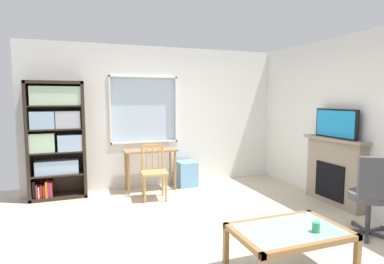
{
  "coord_description": "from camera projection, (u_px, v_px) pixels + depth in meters",
  "views": [
    {
      "loc": [
        -1.47,
        -3.53,
        1.67
      ],
      "look_at": [
        0.07,
        0.66,
        1.19
      ],
      "focal_mm": 29.69,
      "sensor_mm": 36.0,
      "label": 1
    }
  ],
  "objects": [
    {
      "name": "plastic_drawer_unit",
      "position": [
        186.0,
        173.0,
        6.05
      ],
      "size": [
        0.35,
        0.4,
        0.47
      ],
      "primitive_type": "cube",
      "color": "#72ADDB",
      "rests_on": "ground"
    },
    {
      "name": "wall_right",
      "position": [
        359.0,
        122.0,
        4.68
      ],
      "size": [
        0.12,
        4.95,
        2.62
      ],
      "primitive_type": "cube",
      "color": "silver",
      "rests_on": "ground"
    },
    {
      "name": "desk_under_window",
      "position": [
        150.0,
        157.0,
        5.72
      ],
      "size": [
        0.94,
        0.4,
        0.75
      ],
      "color": "#A37547",
      "rests_on": "ground"
    },
    {
      "name": "wall_back_with_window",
      "position": [
        159.0,
        118.0,
        6.06
      ],
      "size": [
        4.8,
        0.15,
        2.62
      ],
      "color": "silver",
      "rests_on": "ground"
    },
    {
      "name": "sippy_cup",
      "position": [
        316.0,
        227.0,
        2.92
      ],
      "size": [
        0.07,
        0.07,
        0.09
      ],
      "primitive_type": "cylinder",
      "color": "#33B770",
      "rests_on": "coffee_table"
    },
    {
      "name": "ground",
      "position": [
        205.0,
        232.0,
        3.98
      ],
      "size": [
        5.8,
        5.75,
        0.02
      ],
      "primitive_type": "cube",
      "color": "beige"
    },
    {
      "name": "bookshelf",
      "position": [
        56.0,
        134.0,
        5.24
      ],
      "size": [
        0.9,
        0.38,
        1.94
      ],
      "color": "#2D2319",
      "rests_on": "ground"
    },
    {
      "name": "wooden_chair",
      "position": [
        154.0,
        171.0,
        5.24
      ],
      "size": [
        0.46,
        0.44,
        0.9
      ],
      "color": "tan",
      "rests_on": "ground"
    },
    {
      "name": "office_chair",
      "position": [
        372.0,
        192.0,
        3.76
      ],
      "size": [
        0.61,
        0.62,
        1.0
      ],
      "color": "#4C4C51",
      "rests_on": "ground"
    },
    {
      "name": "fireplace",
      "position": [
        335.0,
        171.0,
        4.96
      ],
      "size": [
        0.26,
        1.14,
        1.05
      ],
      "color": "gray",
      "rests_on": "ground"
    },
    {
      "name": "coffee_table",
      "position": [
        289.0,
        235.0,
        3.0
      ],
      "size": [
        1.05,
        0.7,
        0.44
      ],
      "color": "#8C9E99",
      "rests_on": "ground"
    },
    {
      "name": "tv",
      "position": [
        336.0,
        124.0,
        4.87
      ],
      "size": [
        0.06,
        0.8,
        0.45
      ],
      "color": "black",
      "rests_on": "fireplace"
    }
  ]
}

